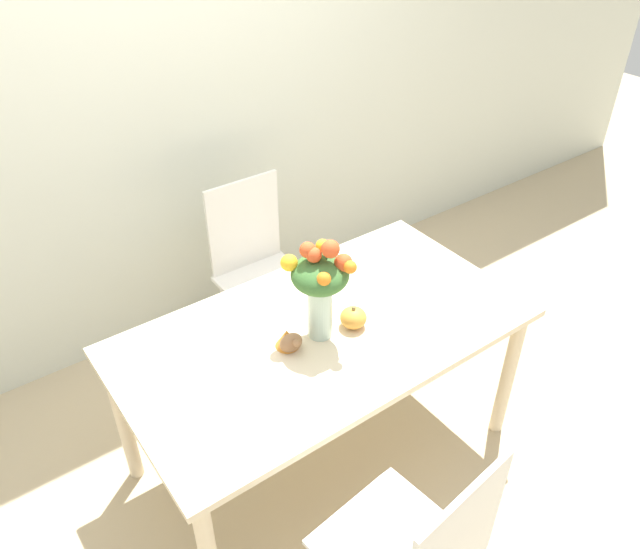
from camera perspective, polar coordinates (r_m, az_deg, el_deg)
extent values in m
plane|color=tan|center=(2.97, 0.26, -15.67)|extent=(12.00, 12.00, 0.00)
cube|color=silver|center=(3.11, -14.06, 16.59)|extent=(8.00, 0.06, 2.70)
cube|color=beige|center=(2.45, 0.31, -5.21)|extent=(1.60, 0.88, 0.03)
cylinder|color=beige|center=(2.91, 16.82, -8.74)|extent=(0.06, 0.06, 0.70)
cylinder|color=beige|center=(2.74, -17.57, -12.51)|extent=(0.06, 0.06, 0.70)
cylinder|color=beige|center=(3.28, 6.82, -1.49)|extent=(0.06, 0.06, 0.70)
cylinder|color=#B2CCBC|center=(2.34, 0.00, -3.23)|extent=(0.09, 0.09, 0.24)
cylinder|color=silver|center=(2.38, 0.00, -4.48)|extent=(0.08, 0.08, 0.11)
cylinder|color=#38662D|center=(2.33, 0.37, -2.49)|extent=(0.01, 0.00, 0.28)
cylinder|color=#38662D|center=(2.33, -0.14, -2.39)|extent=(0.00, 0.01, 0.28)
cylinder|color=#38662D|center=(2.32, -0.46, -2.66)|extent=(0.01, 0.01, 0.28)
cylinder|color=#38662D|center=(2.31, -0.14, -2.93)|extent=(0.01, 0.01, 0.28)
cylinder|color=#38662D|center=(2.31, 0.38, -2.83)|extent=(0.00, 0.01, 0.28)
ellipsoid|color=#38662D|center=(2.24, 0.00, 0.00)|extent=(0.21, 0.21, 0.13)
sphere|color=orange|center=(2.17, 2.78, 0.67)|extent=(0.05, 0.05, 0.05)
sphere|color=yellow|center=(2.22, -2.84, 1.07)|extent=(0.06, 0.06, 0.06)
sphere|color=#D64C23|center=(2.19, -1.13, 2.25)|extent=(0.06, 0.06, 0.06)
sphere|color=yellow|center=(2.21, 0.15, 2.70)|extent=(0.05, 0.05, 0.05)
sphere|color=#D64C23|center=(2.16, 0.96, 2.35)|extent=(0.07, 0.07, 0.07)
sphere|color=#D64C23|center=(2.18, -0.57, 1.80)|extent=(0.06, 0.06, 0.06)
sphere|color=orange|center=(2.15, 0.36, -0.41)|extent=(0.05, 0.05, 0.05)
sphere|color=#D64C23|center=(2.21, 2.15, 1.07)|extent=(0.07, 0.07, 0.07)
ellipsoid|color=gold|center=(2.43, 3.07, -3.96)|extent=(0.10, 0.10, 0.08)
cylinder|color=brown|center=(2.40, 3.10, -3.14)|extent=(0.01, 0.01, 0.02)
ellipsoid|color=#936642|center=(2.33, -2.67, -6.23)|extent=(0.09, 0.07, 0.07)
cone|color=orange|center=(2.34, -3.01, -5.86)|extent=(0.09, 0.09, 0.07)
sphere|color=#936642|center=(2.29, -2.16, -6.28)|extent=(0.03, 0.03, 0.03)
cube|color=white|center=(3.14, -4.81, -0.88)|extent=(0.42, 0.42, 0.02)
cylinder|color=white|center=(3.11, -5.61, -6.89)|extent=(0.04, 0.04, 0.44)
cylinder|color=white|center=(3.25, -0.46, -4.55)|extent=(0.04, 0.04, 0.44)
cylinder|color=white|center=(3.34, -8.63, -3.64)|extent=(0.04, 0.04, 0.44)
cylinder|color=white|center=(3.47, -3.72, -1.59)|extent=(0.04, 0.04, 0.44)
cube|color=white|center=(3.15, -6.96, 4.59)|extent=(0.40, 0.02, 0.49)
cube|color=white|center=(2.19, 6.84, -23.43)|extent=(0.46, 0.46, 0.02)
cylinder|color=white|center=(2.51, 6.13, -21.41)|extent=(0.04, 0.04, 0.44)
cube|color=white|center=(1.92, 12.25, -23.06)|extent=(0.40, 0.06, 0.49)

